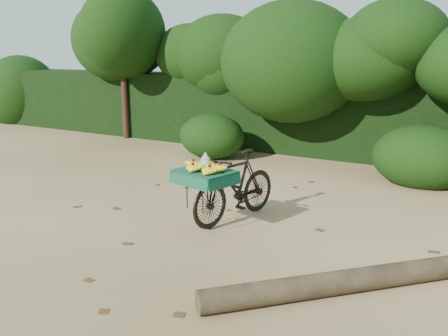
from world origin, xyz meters
The scene contains 7 objects.
ground centered at (0.00, 0.00, 0.00)m, with size 80.00×80.00×0.00m, color tan.
vendor_bicycle centered at (-0.50, 0.89, 0.51)m, with size 0.96×1.82×1.01m.
fallen_log centered at (1.60, -0.32, 0.12)m, with size 0.24×0.24×3.29m, color brown.
hedge_backdrop centered at (0.00, 6.30, 0.90)m, with size 26.00×1.80×1.80m, color black.
tree_row centered at (-0.65, 5.50, 2.00)m, with size 14.50×2.00×4.00m, color black, non-canonical shape.
bush_clumps centered at (0.50, 4.30, 0.45)m, with size 8.80×1.70×0.90m, color black, non-canonical shape.
leaf_litter centered at (0.00, 0.65, 0.01)m, with size 7.00×7.30×0.01m, color #513215, non-canonical shape.
Camera 1 is at (2.66, -4.75, 2.33)m, focal length 38.00 mm.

